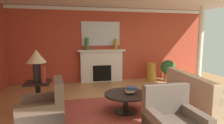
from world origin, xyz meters
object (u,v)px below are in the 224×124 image
armchair_near_window (44,113)px  side_table (38,94)px  vase_tall_corner (151,72)px  sofa (200,96)px  mantel_mirror (101,34)px  vase_on_side_table (43,75)px  coffee_table (126,98)px  vase_mantel_right (116,44)px  table_lamp (36,59)px  vase_mantel_left (87,44)px  potted_plant (168,69)px  fireplace (102,67)px

armchair_near_window → side_table: size_ratio=1.36×
vase_tall_corner → sofa: bearing=-90.4°
mantel_mirror → vase_on_side_table: mantel_mirror is taller
coffee_table → vase_mantel_right: (0.50, 2.98, 1.11)m
coffee_table → table_lamp: 2.24m
coffee_table → vase_tall_corner: (1.87, 2.73, 0.02)m
vase_mantel_left → vase_mantel_right: bearing=0.0°
vase_on_side_table → armchair_near_window: bearing=-83.5°
side_table → potted_plant: size_ratio=0.84×
fireplace → coffee_table: bearing=-89.0°
coffee_table → armchair_near_window: bearing=-166.3°
sofa → side_table: size_ratio=3.12×
vase_mantel_right → sofa: bearing=-66.5°
fireplace → table_lamp: table_lamp is taller
coffee_table → table_lamp: table_lamp is taller
vase_tall_corner → potted_plant: 0.65m
mantel_mirror → vase_tall_corner: (1.93, -0.42, -1.49)m
vase_tall_corner → vase_mantel_right: 1.77m
mantel_mirror → potted_plant: (2.53, -0.64, -1.35)m
side_table → vase_mantel_left: (1.38, 2.45, 1.07)m
table_lamp → potted_plant: size_ratio=0.90×
fireplace → vase_on_side_table: 3.18m
vase_mantel_right → potted_plant: 2.25m
vase_on_side_table → potted_plant: bearing=26.0°
side_table → vase_mantel_left: bearing=60.7°
mantel_mirror → coffee_table: size_ratio=1.47×
vase_on_side_table → vase_mantel_right: size_ratio=0.90×
vase_on_side_table → side_table: bearing=141.3°
table_lamp → vase_mantel_right: 3.49m
mantel_mirror → sofa: size_ratio=0.67×
coffee_table → side_table: 2.05m
vase_on_side_table → vase_tall_corner: bearing=32.1°
fireplace → sofa: (1.91, -3.17, -0.29)m
sofa → armchair_near_window: armchair_near_window is taller
sofa → side_table: sofa is taller
armchair_near_window → vase_tall_corner: (3.61, 3.15, 0.05)m
fireplace → potted_plant: size_ratio=2.16×
vase_tall_corner → vase_mantel_left: bearing=174.2°
vase_mantel_left → table_lamp: bearing=-119.3°
armchair_near_window → side_table: bearing=104.5°
armchair_near_window → vase_mantel_right: vase_mantel_right is taller
coffee_table → side_table: size_ratio=1.43×
vase_mantel_right → vase_tall_corner: bearing=-10.3°
mantel_mirror → side_table: 3.56m
table_lamp → sofa: bearing=-9.9°
side_table → potted_plant: bearing=23.9°
mantel_mirror → table_lamp: 3.31m
sofa → coffee_table: 1.86m
mantel_mirror → table_lamp: size_ratio=1.96×
fireplace → potted_plant: bearing=-11.7°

